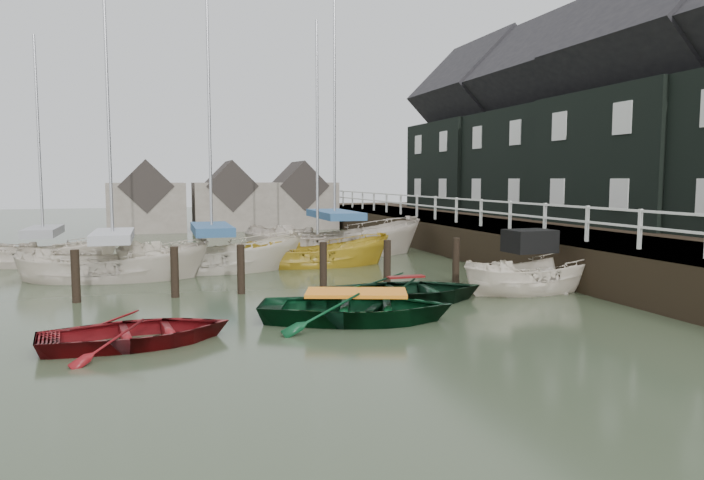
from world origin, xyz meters
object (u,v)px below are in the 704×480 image
object	(u,v)px
sailboat_a	(114,277)
sailboat_d	(335,254)
sailboat_b	(213,269)
rowboat_green	(356,321)
sailboat_e	(45,264)
rowboat_red	(138,344)
rowboat_dkgreen	(406,302)
sailboat_c	(318,265)
motorboat	(532,289)

from	to	relation	value
sailboat_a	sailboat_d	distance (m)	9.52
sailboat_b	rowboat_green	bearing A→B (deg)	-162.02
sailboat_e	sailboat_a	bearing A→B (deg)	-138.12
sailboat_d	sailboat_a	bearing A→B (deg)	119.66
rowboat_red	rowboat_dkgreen	size ratio (longest dim) A/B	0.86
sailboat_b	rowboat_dkgreen	bearing A→B (deg)	-146.14
rowboat_dkgreen	sailboat_a	size ratio (longest dim) A/B	0.35
rowboat_red	sailboat_a	xyz separation A→B (m)	(-0.97, 8.69, 0.07)
sailboat_b	sailboat_d	world-z (taller)	sailboat_d
rowboat_red	sailboat_b	xyz separation A→B (m)	(2.23, 9.62, 0.06)
sailboat_a	sailboat_b	bearing A→B (deg)	-65.06
sailboat_c	rowboat_red	bearing A→B (deg)	151.57
motorboat	sailboat_a	size ratio (longest dim) A/B	0.38
rowboat_green	sailboat_c	xyz separation A→B (m)	(1.42, 9.23, 0.02)
rowboat_green	sailboat_d	size ratio (longest dim) A/B	0.33
motorboat	sailboat_c	distance (m)	8.51
rowboat_red	sailboat_a	world-z (taller)	sailboat_a
sailboat_c	sailboat_a	bearing A→B (deg)	102.85
rowboat_red	rowboat_dkgreen	bearing A→B (deg)	-77.70
sailboat_a	sailboat_b	xyz separation A→B (m)	(3.20, 0.94, -0.00)
motorboat	sailboat_c	bearing A→B (deg)	29.75
rowboat_dkgreen	sailboat_a	distance (m)	9.88
rowboat_dkgreen	sailboat_b	bearing A→B (deg)	36.19
rowboat_green	sailboat_d	bearing A→B (deg)	5.15
rowboat_dkgreen	sailboat_d	size ratio (longest dim) A/B	0.32
sailboat_a	sailboat_b	size ratio (longest dim) A/B	0.99
sailboat_c	sailboat_d	distance (m)	3.29
rowboat_red	sailboat_d	bearing A→B (deg)	-38.16
rowboat_dkgreen	sailboat_d	xyz separation A→B (m)	(0.98, 10.43, 0.06)
sailboat_c	sailboat_e	xyz separation A→B (m)	(-9.80, 3.07, 0.05)
rowboat_green	sailboat_a	size ratio (longest dim) A/B	0.37
rowboat_red	rowboat_dkgreen	distance (m)	7.05
sailboat_a	sailboat_b	distance (m)	3.33
sailboat_a	sailboat_c	bearing A→B (deg)	-71.93
sailboat_b	motorboat	bearing A→B (deg)	-127.08
rowboat_dkgreen	sailboat_e	distance (m)	14.76
rowboat_red	sailboat_b	bearing A→B (deg)	-20.50
motorboat	sailboat_a	bearing A→B (deg)	60.25
rowboat_red	sailboat_a	distance (m)	8.74
rowboat_dkgreen	motorboat	xyz separation A→B (m)	(4.00, 0.28, 0.09)
rowboat_dkgreen	rowboat_green	bearing A→B (deg)	137.00
motorboat	sailboat_e	bearing A→B (deg)	52.01
sailboat_d	rowboat_green	bearing A→B (deg)	170.58
rowboat_green	sailboat_a	world-z (taller)	sailboat_a
sailboat_d	sailboat_e	bearing A→B (deg)	93.32
sailboat_a	sailboat_c	xyz separation A→B (m)	(7.09, 1.18, -0.05)
motorboat	sailboat_b	bearing A→B (deg)	48.05
rowboat_dkgreen	sailboat_a	xyz separation A→B (m)	(-7.60, 6.31, 0.07)
sailboat_a	sailboat_d	bearing A→B (deg)	-55.73
sailboat_e	rowboat_green	bearing A→B (deg)	-136.34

